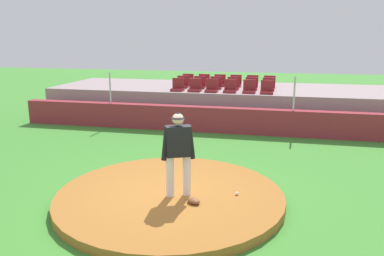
% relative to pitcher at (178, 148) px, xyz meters
% --- Properties ---
extents(ground_plane, '(60.00, 60.00, 0.00)m').
position_rel_pitcher_xyz_m(ground_plane, '(-0.22, 0.11, -1.21)').
color(ground_plane, '#3E882F').
extents(pitchers_mound, '(4.80, 4.80, 0.18)m').
position_rel_pitcher_xyz_m(pitchers_mound, '(-0.22, 0.11, -1.12)').
color(pitchers_mound, '#A3662A').
rests_on(pitchers_mound, ground_plane).
extents(pitcher, '(0.69, 0.43, 1.77)m').
position_rel_pitcher_xyz_m(pitcher, '(0.00, 0.00, 0.00)').
color(pitcher, silver).
rests_on(pitcher, pitchers_mound).
extents(baseball, '(0.07, 0.07, 0.07)m').
position_rel_pitcher_xyz_m(baseball, '(1.18, 0.28, -0.99)').
color(baseball, white).
rests_on(baseball, pitchers_mound).
extents(fielding_glove, '(0.36, 0.34, 0.11)m').
position_rel_pitcher_xyz_m(fielding_glove, '(0.39, -0.31, -0.97)').
color(fielding_glove, brown).
rests_on(fielding_glove, pitchers_mound).
extents(brick_barrier, '(15.03, 0.40, 0.91)m').
position_rel_pitcher_xyz_m(brick_barrier, '(-0.22, 6.22, -0.75)').
color(brick_barrier, maroon).
rests_on(brick_barrier, ground_plane).
extents(fence_post_left, '(0.06, 0.06, 1.16)m').
position_rel_pitcher_xyz_m(fence_post_left, '(-4.28, 6.22, 0.29)').
color(fence_post_left, silver).
rests_on(fence_post_left, brick_barrier).
extents(fence_post_right, '(0.06, 0.06, 1.16)m').
position_rel_pitcher_xyz_m(fence_post_right, '(2.46, 6.22, 0.29)').
color(fence_post_right, silver).
rests_on(fence_post_right, brick_barrier).
extents(bleacher_platform, '(14.63, 4.22, 1.28)m').
position_rel_pitcher_xyz_m(bleacher_platform, '(-0.22, 9.07, -0.57)').
color(bleacher_platform, gray).
rests_on(bleacher_platform, ground_plane).
extents(stadium_chair_0, '(0.48, 0.44, 0.50)m').
position_rel_pitcher_xyz_m(stadium_chair_0, '(-1.97, 7.49, 0.23)').
color(stadium_chair_0, maroon).
rests_on(stadium_chair_0, bleacher_platform).
extents(stadium_chair_1, '(0.48, 0.44, 0.50)m').
position_rel_pitcher_xyz_m(stadium_chair_1, '(-1.27, 7.49, 0.23)').
color(stadium_chair_1, maroon).
rests_on(stadium_chair_1, bleacher_platform).
extents(stadium_chair_2, '(0.48, 0.44, 0.50)m').
position_rel_pitcher_xyz_m(stadium_chair_2, '(-0.59, 7.48, 0.23)').
color(stadium_chair_2, maroon).
rests_on(stadium_chair_2, bleacher_platform).
extents(stadium_chair_3, '(0.48, 0.44, 0.50)m').
position_rel_pitcher_xyz_m(stadium_chair_3, '(0.12, 7.51, 0.23)').
color(stadium_chair_3, maroon).
rests_on(stadium_chair_3, bleacher_platform).
extents(stadium_chair_4, '(0.48, 0.44, 0.50)m').
position_rel_pitcher_xyz_m(stadium_chair_4, '(0.85, 7.51, 0.23)').
color(stadium_chair_4, maroon).
rests_on(stadium_chair_4, bleacher_platform).
extents(stadium_chair_5, '(0.48, 0.44, 0.50)m').
position_rel_pitcher_xyz_m(stadium_chair_5, '(1.51, 7.49, 0.23)').
color(stadium_chair_5, maroon).
rests_on(stadium_chair_5, bleacher_platform).
extents(stadium_chair_6, '(0.48, 0.44, 0.50)m').
position_rel_pitcher_xyz_m(stadium_chair_6, '(-2.00, 8.40, 0.23)').
color(stadium_chair_6, maroon).
rests_on(stadium_chair_6, bleacher_platform).
extents(stadium_chair_7, '(0.48, 0.44, 0.50)m').
position_rel_pitcher_xyz_m(stadium_chair_7, '(-1.27, 8.39, 0.23)').
color(stadium_chair_7, maroon).
rests_on(stadium_chair_7, bleacher_platform).
extents(stadium_chair_8, '(0.48, 0.44, 0.50)m').
position_rel_pitcher_xyz_m(stadium_chair_8, '(-0.59, 8.39, 0.23)').
color(stadium_chair_8, maroon).
rests_on(stadium_chair_8, bleacher_platform).
extents(stadium_chair_9, '(0.48, 0.44, 0.50)m').
position_rel_pitcher_xyz_m(stadium_chair_9, '(0.13, 8.37, 0.23)').
color(stadium_chair_9, maroon).
rests_on(stadium_chair_9, bleacher_platform).
extents(stadium_chair_10, '(0.48, 0.44, 0.50)m').
position_rel_pitcher_xyz_m(stadium_chair_10, '(0.86, 8.39, 0.23)').
color(stadium_chair_10, maroon).
rests_on(stadium_chair_10, bleacher_platform).
extents(stadium_chair_11, '(0.48, 0.44, 0.50)m').
position_rel_pitcher_xyz_m(stadium_chair_11, '(1.54, 8.39, 0.23)').
color(stadium_chair_11, maroon).
rests_on(stadium_chair_11, bleacher_platform).
extents(stadium_chair_12, '(0.48, 0.44, 0.50)m').
position_rel_pitcher_xyz_m(stadium_chair_12, '(-1.98, 9.28, 0.23)').
color(stadium_chair_12, maroon).
rests_on(stadium_chair_12, bleacher_platform).
extents(stadium_chair_13, '(0.48, 0.44, 0.50)m').
position_rel_pitcher_xyz_m(stadium_chair_13, '(-1.26, 9.30, 0.23)').
color(stadium_chair_13, maroon).
rests_on(stadium_chair_13, bleacher_platform).
extents(stadium_chair_14, '(0.48, 0.44, 0.50)m').
position_rel_pitcher_xyz_m(stadium_chair_14, '(-0.56, 9.30, 0.23)').
color(stadium_chair_14, maroon).
rests_on(stadium_chair_14, bleacher_platform).
extents(stadium_chair_15, '(0.48, 0.44, 0.50)m').
position_rel_pitcher_xyz_m(stadium_chair_15, '(0.13, 9.28, 0.23)').
color(stadium_chair_15, maroon).
rests_on(stadium_chair_15, bleacher_platform).
extents(stadium_chair_16, '(0.48, 0.44, 0.50)m').
position_rel_pitcher_xyz_m(stadium_chair_16, '(0.84, 9.27, 0.23)').
color(stadium_chair_16, maroon).
rests_on(stadium_chair_16, bleacher_platform).
extents(stadium_chair_17, '(0.48, 0.44, 0.50)m').
position_rel_pitcher_xyz_m(stadium_chair_17, '(1.56, 9.26, 0.23)').
color(stadium_chair_17, maroon).
rests_on(stadium_chair_17, bleacher_platform).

